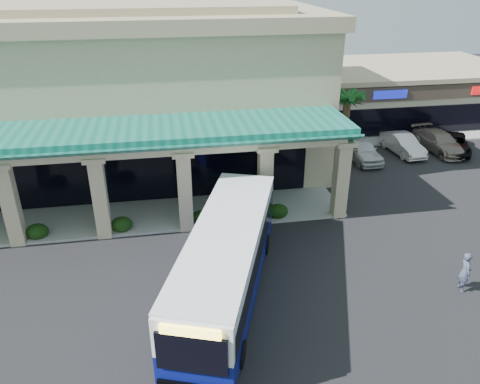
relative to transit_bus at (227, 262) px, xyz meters
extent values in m
plane|color=black|center=(1.59, 1.00, -1.72)|extent=(110.00, 110.00, 0.00)
imported|color=#353D54|center=(10.70, -1.55, -0.73)|extent=(0.59, 0.79, 1.99)
imported|color=silver|center=(12.53, 14.41, -0.90)|extent=(2.12, 4.90, 1.65)
imported|color=silver|center=(16.32, 15.13, -0.96)|extent=(1.97, 4.75, 1.53)
imported|color=gray|center=(19.41, 15.05, -0.94)|extent=(2.72, 5.61, 1.57)
imported|color=black|center=(20.41, 14.72, -1.02)|extent=(4.23, 5.54, 1.40)
camera|label=1|loc=(-2.39, -17.01, 11.82)|focal=35.00mm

